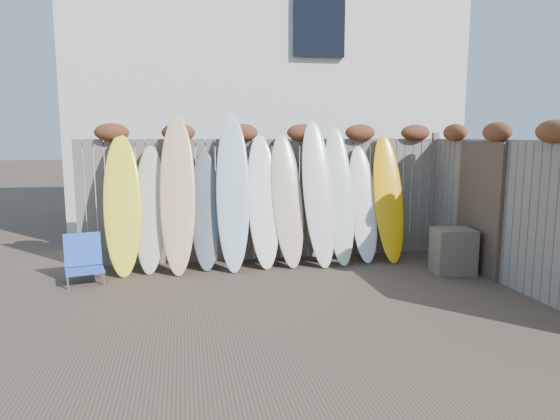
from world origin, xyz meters
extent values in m
plane|color=#493A2D|center=(0.00, 0.00, 0.00)|extent=(80.00, 80.00, 0.00)
cube|color=slate|center=(0.00, 2.40, 1.00)|extent=(6.00, 0.10, 2.00)
cube|color=slate|center=(3.00, 2.40, 1.05)|extent=(0.10, 0.10, 2.10)
ellipsoid|color=brown|center=(-2.40, 2.36, 2.10)|extent=(0.52, 0.28, 0.28)
ellipsoid|color=brown|center=(-1.40, 2.36, 2.10)|extent=(0.52, 0.28, 0.28)
ellipsoid|color=brown|center=(-0.40, 2.36, 2.10)|extent=(0.52, 0.28, 0.28)
ellipsoid|color=brown|center=(0.60, 2.36, 2.10)|extent=(0.52, 0.28, 0.28)
ellipsoid|color=brown|center=(1.60, 2.36, 2.10)|extent=(0.52, 0.28, 0.28)
ellipsoid|color=brown|center=(2.60, 2.36, 2.10)|extent=(0.52, 0.28, 0.28)
cube|color=slate|center=(3.00, 0.20, 1.00)|extent=(0.10, 4.40, 2.00)
ellipsoid|color=brown|center=(2.96, -0.50, 2.10)|extent=(0.28, 0.56, 0.28)
ellipsoid|color=brown|center=(2.96, 0.60, 2.10)|extent=(0.28, 0.56, 0.28)
ellipsoid|color=brown|center=(2.96, 1.70, 2.10)|extent=(0.28, 0.56, 0.28)
cube|color=silver|center=(0.50, 6.50, 3.00)|extent=(8.00, 5.00, 6.00)
cube|color=black|center=(1.30, 3.95, 4.20)|extent=(1.00, 0.12, 1.30)
cube|color=blue|center=(-2.73, 1.45, 0.19)|extent=(0.59, 0.55, 0.03)
cube|color=blue|center=(-2.79, 1.68, 0.44)|extent=(0.52, 0.27, 0.46)
cylinder|color=silver|center=(-2.91, 1.21, 0.09)|extent=(0.03, 0.03, 0.19)
cylinder|color=silver|center=(-3.00, 1.58, 0.09)|extent=(0.03, 0.03, 0.19)
cylinder|color=#BBBCC3|center=(-2.46, 1.32, 0.09)|extent=(0.03, 0.03, 0.19)
cylinder|color=silver|center=(-2.55, 1.69, 0.09)|extent=(0.03, 0.03, 0.19)
cube|color=brown|center=(2.60, 0.96, 0.34)|extent=(0.64, 0.56, 0.67)
cube|color=#403527|center=(2.99, 1.03, 0.98)|extent=(0.12, 1.31, 1.97)
ellipsoid|color=yellow|center=(-2.25, 1.94, 1.04)|extent=(0.58, 0.76, 2.08)
ellipsoid|color=beige|center=(-1.85, 1.99, 0.95)|extent=(0.52, 0.71, 1.91)
ellipsoid|color=#F1AF8B|center=(-1.44, 1.92, 1.19)|extent=(0.56, 0.85, 2.38)
ellipsoid|color=slate|center=(-1.02, 2.02, 0.91)|extent=(0.48, 0.67, 1.83)
ellipsoid|color=#ABD3E8|center=(-0.60, 1.93, 1.20)|extent=(0.58, 0.88, 2.40)
ellipsoid|color=white|center=(-0.12, 1.97, 1.03)|extent=(0.51, 0.74, 2.07)
ellipsoid|color=beige|center=(0.26, 1.96, 1.05)|extent=(0.57, 0.78, 2.10)
ellipsoid|color=silver|center=(0.76, 1.92, 1.16)|extent=(0.55, 0.84, 2.31)
ellipsoid|color=silver|center=(1.12, 1.96, 1.11)|extent=(0.49, 0.79, 2.22)
ellipsoid|color=white|center=(1.55, 2.00, 0.94)|extent=(0.47, 0.68, 1.89)
ellipsoid|color=#FEAE0A|center=(1.97, 1.95, 1.04)|extent=(0.51, 0.75, 2.08)
camera|label=1|loc=(-1.34, -5.71, 2.05)|focal=32.00mm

